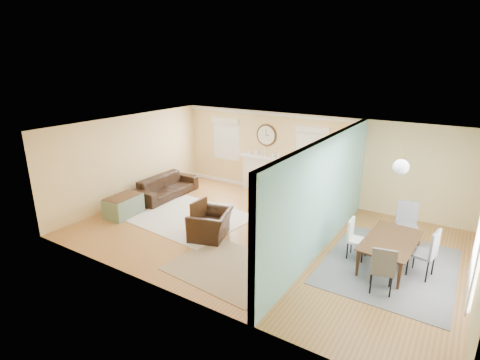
# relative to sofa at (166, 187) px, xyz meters

# --- Properties ---
(floor) EXTENTS (9.00, 9.00, 0.00)m
(floor) POSITION_rel_sofa_xyz_m (3.86, -0.78, -0.33)
(floor) COLOR #97612D
(floor) RESTS_ON ground
(wall_back) EXTENTS (9.00, 0.02, 2.60)m
(wall_back) POSITION_rel_sofa_xyz_m (3.86, 2.22, 0.97)
(wall_back) COLOR #EAC786
(wall_back) RESTS_ON ground
(wall_front) EXTENTS (9.00, 0.02, 2.60)m
(wall_front) POSITION_rel_sofa_xyz_m (3.86, -3.78, 0.97)
(wall_front) COLOR #EAC786
(wall_front) RESTS_ON ground
(wall_left) EXTENTS (0.02, 6.00, 2.60)m
(wall_left) POSITION_rel_sofa_xyz_m (-0.64, -0.78, 0.97)
(wall_left) COLOR #EAC786
(wall_left) RESTS_ON ground
(ceiling) EXTENTS (9.00, 6.00, 0.02)m
(ceiling) POSITION_rel_sofa_xyz_m (3.86, -0.78, 2.27)
(ceiling) COLOR white
(ceiling) RESTS_ON wall_back
(partition) EXTENTS (0.17, 6.00, 2.60)m
(partition) POSITION_rel_sofa_xyz_m (5.37, -0.50, 1.03)
(partition) COLOR #EAC786
(partition) RESTS_ON ground
(fireplace) EXTENTS (1.70, 0.30, 1.17)m
(fireplace) POSITION_rel_sofa_xyz_m (2.36, 2.10, 0.27)
(fireplace) COLOR white
(fireplace) RESTS_ON ground
(wall_clock) EXTENTS (0.70, 0.07, 0.70)m
(wall_clock) POSITION_rel_sofa_xyz_m (2.36, 2.19, 1.52)
(wall_clock) COLOR #462F1D
(wall_clock) RESTS_ON wall_back
(window_left) EXTENTS (1.05, 0.13, 1.42)m
(window_left) POSITION_rel_sofa_xyz_m (0.81, 2.18, 1.33)
(window_left) COLOR white
(window_left) RESTS_ON wall_back
(window_right) EXTENTS (1.05, 0.13, 1.42)m
(window_right) POSITION_rel_sofa_xyz_m (3.91, 2.18, 1.33)
(window_right) COLOR white
(window_right) RESTS_ON wall_back
(french_doors) EXTENTS (0.06, 1.70, 2.20)m
(french_doors) POSITION_rel_sofa_xyz_m (8.31, -0.78, 0.77)
(french_doors) COLOR white
(french_doors) RESTS_ON ground
(pendant) EXTENTS (0.30, 0.30, 0.55)m
(pendant) POSITION_rel_sofa_xyz_m (6.86, -0.78, 1.88)
(pendant) COLOR gold
(pendant) RESTS_ON ceiling
(rug_cream) EXTENTS (3.02, 2.68, 0.02)m
(rug_cream) POSITION_rel_sofa_xyz_m (1.75, -0.93, -0.32)
(rug_cream) COLOR beige
(rug_cream) RESTS_ON floor
(rug_jute) EXTENTS (2.41, 2.03, 0.01)m
(rug_jute) POSITION_rel_sofa_xyz_m (4.04, -2.49, -0.32)
(rug_jute) COLOR gray
(rug_jute) RESTS_ON floor
(rug_grey) EXTENTS (2.50, 3.13, 0.01)m
(rug_grey) POSITION_rel_sofa_xyz_m (6.87, -0.62, -0.32)
(rug_grey) COLOR slate
(rug_grey) RESTS_ON floor
(sofa) EXTENTS (0.94, 2.25, 0.65)m
(sofa) POSITION_rel_sofa_xyz_m (0.00, 0.00, 0.00)
(sofa) COLOR black
(sofa) RESTS_ON floor
(eames_chair) EXTENTS (1.18, 1.26, 0.67)m
(eames_chair) POSITION_rel_sofa_xyz_m (2.89, -1.54, 0.01)
(eames_chair) COLOR black
(eames_chair) RESTS_ON floor
(green_chair) EXTENTS (1.03, 1.04, 0.71)m
(green_chair) POSITION_rel_sofa_xyz_m (4.30, 1.53, 0.03)
(green_chair) COLOR #067349
(green_chair) RESTS_ON floor
(trunk) EXTENTS (0.69, 1.05, 0.58)m
(trunk) POSITION_rel_sofa_xyz_m (0.08, -1.77, -0.04)
(trunk) COLOR gray
(trunk) RESTS_ON floor
(credenza) EXTENTS (0.48, 1.40, 0.80)m
(credenza) POSITION_rel_sofa_xyz_m (5.09, 0.58, 0.07)
(credenza) COLOR #A27036
(credenza) RESTS_ON floor
(tv) EXTENTS (0.15, 0.99, 0.57)m
(tv) POSITION_rel_sofa_xyz_m (5.07, 0.58, 0.76)
(tv) COLOR black
(tv) RESTS_ON credenza
(garden_stool) EXTENTS (0.34, 0.34, 0.50)m
(garden_stool) POSITION_rel_sofa_xyz_m (5.17, -0.65, -0.07)
(garden_stool) COLOR white
(garden_stool) RESTS_ON floor
(potted_plant) EXTENTS (0.44, 0.44, 0.37)m
(potted_plant) POSITION_rel_sofa_xyz_m (5.17, -0.65, 0.36)
(potted_plant) COLOR #337F33
(potted_plant) RESTS_ON garden_stool
(dining_table) EXTENTS (1.07, 1.78, 0.61)m
(dining_table) POSITION_rel_sofa_xyz_m (6.87, -0.62, -0.02)
(dining_table) COLOR #462F1D
(dining_table) RESTS_ON floor
(dining_chair_n) EXTENTS (0.57, 0.57, 1.04)m
(dining_chair_n) POSITION_rel_sofa_xyz_m (6.96, 0.52, 0.29)
(dining_chair_n) COLOR slate
(dining_chair_n) RESTS_ON floor
(dining_chair_s) EXTENTS (0.50, 0.50, 0.95)m
(dining_chair_s) POSITION_rel_sofa_xyz_m (6.90, -1.64, 0.24)
(dining_chair_s) COLOR slate
(dining_chair_s) RESTS_ON floor
(dining_chair_w) EXTENTS (0.40, 0.40, 0.88)m
(dining_chair_w) POSITION_rel_sofa_xyz_m (6.18, -0.66, 0.19)
(dining_chair_w) COLOR white
(dining_chair_w) RESTS_ON floor
(dining_chair_e) EXTENTS (0.53, 0.53, 1.03)m
(dining_chair_e) POSITION_rel_sofa_xyz_m (7.44, -0.68, 0.28)
(dining_chair_e) COLOR slate
(dining_chair_e) RESTS_ON floor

